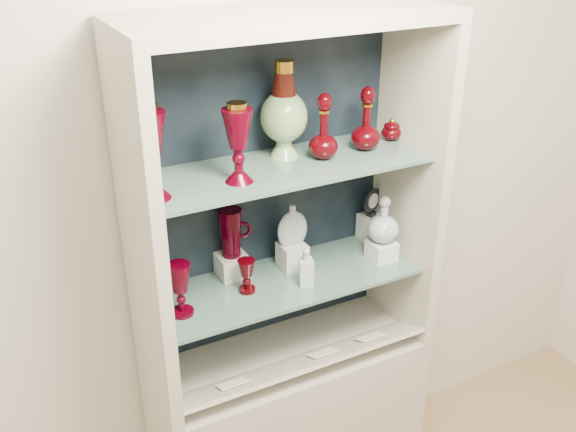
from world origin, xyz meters
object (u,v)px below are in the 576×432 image
enamel_urn (284,110)px  cameo_medallion (372,202)px  lidded_bowl (391,129)px  cobalt_goblet (156,285)px  pedestal_lamp_left (150,153)px  ruby_pitcher (231,233)px  flat_flask (292,224)px  ruby_decanter_b (367,117)px  ruby_goblet_small (247,276)px  ruby_goblet_tall (180,289)px  ruby_decanter_a (324,123)px  clear_square_bottle (306,266)px  pedestal_lamp_right (238,143)px  clear_round_decanter (384,221)px

enamel_urn → cameo_medallion: 0.57m
lidded_bowl → cobalt_goblet: lidded_bowl is taller
pedestal_lamp_left → ruby_pitcher: 0.51m
pedestal_lamp_left → flat_flask: (0.50, 0.12, -0.39)m
ruby_decanter_b → lidded_bowl: ruby_decanter_b is taller
pedestal_lamp_left → ruby_goblet_small: pedestal_lamp_left is taller
pedestal_lamp_left → lidded_bowl: 0.89m
ruby_goblet_tall → ruby_goblet_small: size_ratio=1.53×
ruby_decanter_b → cameo_medallion: (0.12, 0.11, -0.38)m
pedestal_lamp_left → ruby_pitcher: bearing=29.0°
ruby_decanter_a → clear_square_bottle: size_ratio=1.74×
pedestal_lamp_right → lidded_bowl: bearing=8.6°
ruby_goblet_small → flat_flask: bearing=19.3°
ruby_goblet_tall → cobalt_goblet: bearing=133.3°
ruby_decanter_b → ruby_goblet_tall: bearing=-177.0°
ruby_pitcher → ruby_goblet_tall: bearing=-130.3°
pedestal_lamp_left → ruby_decanter_b: 0.75m
cameo_medallion → clear_square_bottle: bearing=-176.5°
pedestal_lamp_right → ruby_decanter_b: bearing=6.6°
ruby_decanter_b → pedestal_lamp_left: bearing=-175.8°
cobalt_goblet → ruby_goblet_small: (0.29, -0.04, -0.03)m
lidded_bowl → cameo_medallion: bearing=99.7°
flat_flask → ruby_decanter_b: bearing=-10.2°
clear_square_bottle → ruby_goblet_tall: bearing=176.3°
ruby_goblet_tall → cameo_medallion: (0.81, 0.14, 0.07)m
ruby_decanter_a → cameo_medallion: bearing=21.9°
ruby_decanter_b → cobalt_goblet: bearing=178.0°
cobalt_goblet → ruby_goblet_tall: bearing=-46.7°
lidded_bowl → cameo_medallion: (-0.01, 0.07, -0.30)m
enamel_urn → flat_flask: (0.03, -0.01, -0.41)m
enamel_urn → clear_square_bottle: enamel_urn is taller
clear_round_decanter → ruby_pitcher: bearing=164.7°
ruby_goblet_small → ruby_goblet_tall: bearing=-174.2°
ruby_goblet_tall → ruby_goblet_small: ruby_goblet_tall is taller
clear_square_bottle → flat_flask: 0.16m
cobalt_goblet → clear_round_decanter: bearing=-4.5°
pedestal_lamp_left → clear_square_bottle: 0.69m
pedestal_lamp_left → cameo_medallion: size_ratio=2.38×
pedestal_lamp_left → clear_square_bottle: (0.49, -0.01, -0.49)m
ruby_decanter_a → flat_flask: ruby_decanter_a is taller
clear_round_decanter → pedestal_lamp_right: bearing=-178.2°
enamel_urn → lidded_bowl: enamel_urn is taller
ruby_goblet_small → clear_round_decanter: bearing=-3.0°
ruby_decanter_a → flat_flask: bearing=137.4°
lidded_bowl → flat_flask: lidded_bowl is taller
ruby_goblet_small → flat_flask: 0.25m
ruby_goblet_small → lidded_bowl: bearing=4.8°
pedestal_lamp_right → clear_square_bottle: pedestal_lamp_right is taller
ruby_decanter_a → ruby_decanter_b: bearing=2.5°
clear_square_bottle → cameo_medallion: (0.38, 0.17, 0.09)m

